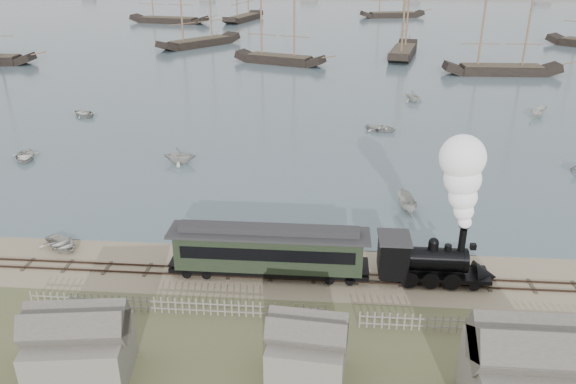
{
  "coord_description": "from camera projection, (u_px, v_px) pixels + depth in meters",
  "views": [
    {
      "loc": [
        2.92,
        -35.9,
        21.33
      ],
      "look_at": [
        -0.38,
        4.88,
        3.5
      ],
      "focal_mm": 35.0,
      "sensor_mm": 36.0,
      "label": 1
    }
  ],
  "objects": [
    {
      "name": "harbor_water",
      "position": [
        327.0,
        14.0,
        196.87
      ],
      "size": [
        600.0,
        336.0,
        0.06
      ],
      "primitive_type": "cube",
      "color": "#445761",
      "rests_on": "ground"
    },
    {
      "name": "rowboat_1",
      "position": [
        180.0,
        155.0,
        59.99
      ],
      "size": [
        3.05,
        3.52,
        1.82
      ],
      "primitive_type": "imported",
      "rotation": [
        0.0,
        0.0,
        1.55
      ],
      "color": "beige",
      "rests_on": "harbor_water"
    },
    {
      "name": "schooner_4",
      "position": [
        509.0,
        18.0,
        98.64
      ],
      "size": [
        20.88,
        5.44,
        20.0
      ],
      "primitive_type": null,
      "rotation": [
        0.0,
        0.0,
        0.03
      ],
      "color": "black",
      "rests_on": "harbor_water"
    },
    {
      "name": "picket_fence_west",
      "position": [
        177.0,
        314.0,
        35.63
      ],
      "size": [
        19.0,
        0.1,
        1.2
      ],
      "primitive_type": null,
      "color": "slate",
      "rests_on": "ground"
    },
    {
      "name": "shed_left",
      "position": [
        85.0,
        377.0,
        30.4
      ],
      "size": [
        5.0,
        4.0,
        4.1
      ],
      "primitive_type": null,
      "color": "slate",
      "rests_on": "ground"
    },
    {
      "name": "locomotive",
      "position": [
        452.0,
        222.0,
        37.02
      ],
      "size": [
        8.2,
        3.06,
        10.22
      ],
      "color": "black",
      "rests_on": "ground"
    },
    {
      "name": "ground",
      "position": [
        288.0,
        262.0,
        41.54
      ],
      "size": [
        600.0,
        600.0,
        0.0
      ],
      "primitive_type": "plane",
      "color": "tan",
      "rests_on": "ground"
    },
    {
      "name": "picket_fence_east",
      "position": [
        484.0,
        334.0,
        33.77
      ],
      "size": [
        15.0,
        0.1,
        1.2
      ],
      "primitive_type": null,
      "color": "slate",
      "rests_on": "ground"
    },
    {
      "name": "rowboat_0",
      "position": [
        25.0,
        156.0,
        61.13
      ],
      "size": [
        4.86,
        4.26,
        0.84
      ],
      "primitive_type": "imported",
      "rotation": [
        0.0,
        0.0,
        0.41
      ],
      "color": "beige",
      "rests_on": "harbor_water"
    },
    {
      "name": "passenger_coach",
      "position": [
        269.0,
        249.0,
        38.95
      ],
      "size": [
        13.88,
        2.68,
        3.37
      ],
      "color": "black",
      "rests_on": "ground"
    },
    {
      "name": "shed_mid",
      "position": [
        307.0,
        376.0,
        30.43
      ],
      "size": [
        4.0,
        3.5,
        3.6
      ],
      "primitive_type": null,
      "color": "slate",
      "rests_on": "ground"
    },
    {
      "name": "schooner_2",
      "position": [
        279.0,
        12.0,
        108.22
      ],
      "size": [
        18.98,
        10.61,
        20.0
      ],
      "primitive_type": null,
      "rotation": [
        0.0,
        0.0,
        -0.36
      ],
      "color": "black",
      "rests_on": "harbor_water"
    },
    {
      "name": "rowboat_5",
      "position": [
        538.0,
        112.0,
        76.89
      ],
      "size": [
        3.13,
        3.24,
        1.26
      ],
      "primitive_type": "imported",
      "rotation": [
        0.0,
        0.0,
        2.32
      ],
      "color": "beige",
      "rests_on": "harbor_water"
    },
    {
      "name": "schooner_3",
      "position": [
        407.0,
        7.0,
        115.91
      ],
      "size": [
        9.22,
        21.72,
        20.0
      ],
      "primitive_type": null,
      "rotation": [
        0.0,
        0.0,
        1.36
      ],
      "color": "black",
      "rests_on": "harbor_water"
    },
    {
      "name": "rowboat_2",
      "position": [
        406.0,
        203.0,
        49.29
      ],
      "size": [
        3.71,
        1.9,
        1.37
      ],
      "primitive_type": "imported",
      "rotation": [
        0.0,
        0.0,
        3.31
      ],
      "color": "beige",
      "rests_on": "harbor_water"
    },
    {
      "name": "rowboat_3",
      "position": [
        381.0,
        128.0,
        70.78
      ],
      "size": [
        4.04,
        4.65,
        0.8
      ],
      "primitive_type": "imported",
      "rotation": [
        0.0,
        0.0,
        1.18
      ],
      "color": "beige",
      "rests_on": "harbor_water"
    },
    {
      "name": "rowboat_6",
      "position": [
        83.0,
        113.0,
        77.29
      ],
      "size": [
        4.66,
        4.88,
        0.82
      ],
      "primitive_type": "imported",
      "rotation": [
        0.0,
        0.0,
        4.06
      ],
      "color": "beige",
      "rests_on": "harbor_water"
    },
    {
      "name": "schooner_1",
      "position": [
        197.0,
        2.0,
        128.15
      ],
      "size": [
        17.62,
        20.58,
        20.0
      ],
      "primitive_type": null,
      "rotation": [
        0.0,
        0.0,
        0.91
      ],
      "color": "black",
      "rests_on": "harbor_water"
    },
    {
      "name": "rowboat_7",
      "position": [
        413.0,
        96.0,
        84.19
      ],
      "size": [
        4.31,
        4.18,
        1.73
      ],
      "primitive_type": "imported",
      "rotation": [
        0.0,
        0.0,
        0.59
      ],
      "color": "beige",
      "rests_on": "harbor_water"
    },
    {
      "name": "rail_track",
      "position": [
        285.0,
        276.0,
        39.7
      ],
      "size": [
        120.0,
        1.8,
        0.16
      ],
      "color": "#34251C",
      "rests_on": "ground"
    },
    {
      "name": "beached_dinghy",
      "position": [
        61.0,
        244.0,
        43.24
      ],
      "size": [
        4.23,
        4.41,
        0.74
      ],
      "primitive_type": "imported",
      "rotation": [
        0.0,
        0.0,
        0.91
      ],
      "color": "beige",
      "rests_on": "ground"
    }
  ]
}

